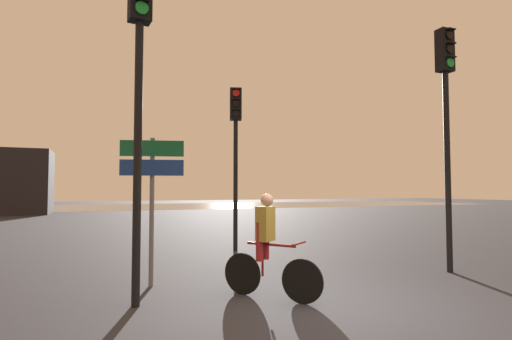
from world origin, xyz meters
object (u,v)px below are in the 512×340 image
object	(u,v)px
traffic_light_center	(236,137)
cyclist	(267,245)
traffic_light_near_left	(139,67)
direction_sign_post	(152,183)
traffic_light_near_right	(446,104)

from	to	relation	value
traffic_light_center	cyclist	size ratio (longest dim) A/B	2.80
cyclist	traffic_light_near_left	bearing A→B (deg)	-46.25
traffic_light_near_left	direction_sign_post	bearing A→B (deg)	-114.05
traffic_light_center	cyclist	xyz separation A→B (m)	(-1.08, -4.74, -2.33)
direction_sign_post	cyclist	xyz separation A→B (m)	(1.59, -1.44, -0.97)
traffic_light_near_right	traffic_light_center	size ratio (longest dim) A/B	1.11
traffic_light_center	cyclist	bearing A→B (deg)	92.97
traffic_light_near_right	traffic_light_near_left	bearing A→B (deg)	0.14
traffic_light_center	direction_sign_post	distance (m)	4.46
direction_sign_post	traffic_light_near_left	bearing A→B (deg)	87.68
direction_sign_post	cyclist	world-z (taller)	direction_sign_post
traffic_light_center	traffic_light_near_left	bearing A→B (deg)	71.65
traffic_light_near_left	cyclist	world-z (taller)	traffic_light_near_left
traffic_light_near_right	traffic_light_near_left	xyz separation A→B (m)	(-6.19, -0.14, 0.02)
traffic_light_near_right	cyclist	world-z (taller)	traffic_light_near_right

